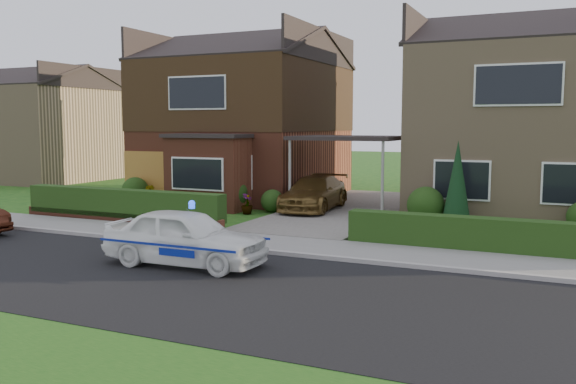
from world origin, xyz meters
The scene contains 23 objects.
ground centered at (0.00, 0.00, 0.00)m, with size 120.00×120.00×0.00m, color #174913.
road centered at (0.00, 0.00, 0.00)m, with size 60.00×6.00×0.02m, color black.
kerb centered at (0.00, 3.05, 0.06)m, with size 60.00×0.16×0.12m, color #9E9993.
sidewalk centered at (0.00, 4.10, 0.05)m, with size 60.00×2.00×0.10m, color slate.
driveway centered at (0.00, 11.00, 0.06)m, with size 3.80×12.00×0.12m, color #666059.
house_left centered at (-5.78, 13.90, 3.81)m, with size 7.50×9.53×7.25m.
house_right centered at (5.80, 13.99, 3.66)m, with size 7.50×8.06×7.25m.
carport_link centered at (0.00, 10.95, 2.66)m, with size 3.80×3.00×2.77m.
garage_door centered at (-8.25, 9.96, 1.05)m, with size 2.20×0.10×2.10m, color #936120.
dwarf_wall centered at (-5.80, 5.30, 0.18)m, with size 7.70×0.25×0.36m, color brown.
hedge_left centered at (-5.80, 5.45, 0.00)m, with size 7.50×0.55×0.90m, color #163310.
hedge_right centered at (5.80, 5.35, 0.00)m, with size 7.50×0.55×0.80m, color #163310.
shrub_left_far centered at (-8.50, 9.50, 0.54)m, with size 1.08×1.08×1.08m, color #163310.
shrub_left_mid centered at (-4.00, 9.30, 0.66)m, with size 1.32×1.32×1.32m, color #163310.
shrub_left_near centered at (-2.40, 9.60, 0.42)m, with size 0.84×0.84×0.84m, color #163310.
shrub_right_near centered at (3.20, 9.40, 0.60)m, with size 1.20×1.20×1.20m, color #163310.
conifer_a centered at (4.20, 9.20, 1.30)m, with size 0.90×0.90×2.60m, color black.
neighbour_left centered at (-20.00, 16.00, 2.60)m, with size 6.50×7.00×5.20m, color tan.
police_car centered at (-0.50, 1.20, 0.65)m, with size 3.49×3.83×1.46m.
driveway_car centered at (-1.00, 10.19, 0.72)m, with size 1.67×4.12×1.20m, color brown.
potted_plant_a centered at (-8.75, 6.00, 0.40)m, with size 0.42×0.28×0.79m, color gray.
potted_plant_b centered at (-7.46, 9.00, 0.42)m, with size 0.47×0.38×0.85m, color gray.
potted_plant_c centered at (-2.99, 8.76, 0.36)m, with size 0.41×0.41×0.73m, color gray.
Camera 1 is at (7.21, -10.15, 3.18)m, focal length 38.00 mm.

